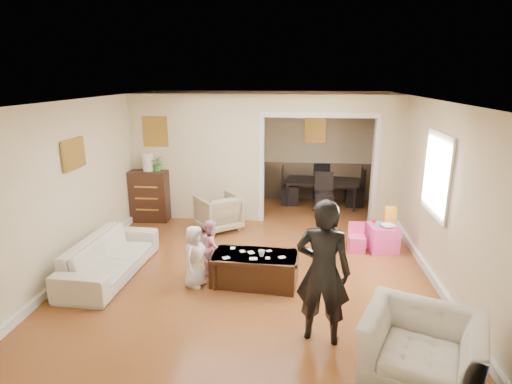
# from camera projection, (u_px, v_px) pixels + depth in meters

# --- Properties ---
(floor) EXTENTS (7.00, 7.00, 0.00)m
(floor) POSITION_uv_depth(u_px,v_px,m) (255.00, 254.00, 7.17)
(floor) COLOR #995227
(floor) RESTS_ON ground
(partition_left) EXTENTS (2.75, 0.18, 2.60)m
(partition_left) POSITION_uv_depth(u_px,v_px,m) (197.00, 158.00, 8.67)
(partition_left) COLOR beige
(partition_left) RESTS_ON ground
(partition_right) EXTENTS (0.55, 0.18, 2.60)m
(partition_right) POSITION_uv_depth(u_px,v_px,m) (387.00, 162.00, 8.32)
(partition_right) COLOR beige
(partition_right) RESTS_ON ground
(partition_header) EXTENTS (2.22, 0.18, 0.35)m
(partition_header) POSITION_uv_depth(u_px,v_px,m) (320.00, 103.00, 8.14)
(partition_header) COLOR beige
(partition_header) RESTS_ON partition_right
(window_pane) EXTENTS (0.03, 0.95, 1.10)m
(window_pane) POSITION_uv_depth(u_px,v_px,m) (438.00, 175.00, 6.12)
(window_pane) COLOR white
(window_pane) RESTS_ON ground
(framed_art_partition) EXTENTS (0.45, 0.03, 0.55)m
(framed_art_partition) POSITION_uv_depth(u_px,v_px,m) (155.00, 132.00, 8.50)
(framed_art_partition) COLOR brown
(framed_art_partition) RESTS_ON partition_left
(framed_art_sofa_wall) EXTENTS (0.03, 0.55, 0.40)m
(framed_art_sofa_wall) POSITION_uv_depth(u_px,v_px,m) (74.00, 154.00, 6.36)
(framed_art_sofa_wall) COLOR brown
(framed_art_alcove) EXTENTS (0.45, 0.03, 0.55)m
(framed_art_alcove) POSITION_uv_depth(u_px,v_px,m) (315.00, 130.00, 9.91)
(framed_art_alcove) COLOR brown
(sofa) EXTENTS (0.87, 2.03, 0.58)m
(sofa) POSITION_uv_depth(u_px,v_px,m) (110.00, 257.00, 6.37)
(sofa) COLOR beige
(sofa) RESTS_ON ground
(armchair_back) EXTENTS (1.06, 1.07, 0.70)m
(armchair_back) POSITION_uv_depth(u_px,v_px,m) (218.00, 212.00, 8.24)
(armchair_back) COLOR tan
(armchair_back) RESTS_ON ground
(armchair_front) EXTENTS (1.38, 1.30, 0.71)m
(armchair_front) POSITION_uv_depth(u_px,v_px,m) (421.00, 351.00, 4.09)
(armchair_front) COLOR beige
(armchair_front) RESTS_ON ground
(dresser) EXTENTS (0.77, 0.43, 1.06)m
(dresser) POSITION_uv_depth(u_px,v_px,m) (150.00, 195.00, 8.75)
(dresser) COLOR #361B10
(dresser) RESTS_ON ground
(table_lamp) EXTENTS (0.22, 0.22, 0.36)m
(table_lamp) POSITION_uv_depth(u_px,v_px,m) (148.00, 162.00, 8.55)
(table_lamp) COLOR #F4E7C7
(table_lamp) RESTS_ON dresser
(potted_plant) EXTENTS (0.28, 0.24, 0.31)m
(potted_plant) POSITION_uv_depth(u_px,v_px,m) (158.00, 163.00, 8.54)
(potted_plant) COLOR #3E7B36
(potted_plant) RESTS_ON dresser
(coffee_table) EXTENTS (1.28, 0.74, 0.46)m
(coffee_table) POSITION_uv_depth(u_px,v_px,m) (255.00, 269.00, 6.11)
(coffee_table) COLOR #3B2112
(coffee_table) RESTS_ON ground
(coffee_cup) EXTENTS (0.11, 0.11, 0.09)m
(coffee_cup) POSITION_uv_depth(u_px,v_px,m) (261.00, 253.00, 5.97)
(coffee_cup) COLOR white
(coffee_cup) RESTS_ON coffee_table
(play_table) EXTENTS (0.54, 0.54, 0.46)m
(play_table) POSITION_uv_depth(u_px,v_px,m) (382.00, 238.00, 7.28)
(play_table) COLOR #F941AD
(play_table) RESTS_ON ground
(cereal_box) EXTENTS (0.21, 0.10, 0.30)m
(cereal_box) POSITION_uv_depth(u_px,v_px,m) (390.00, 215.00, 7.26)
(cereal_box) COLOR yellow
(cereal_box) RESTS_ON play_table
(cyan_cup) EXTENTS (0.08, 0.08, 0.08)m
(cyan_cup) POSITION_uv_depth(u_px,v_px,m) (378.00, 224.00, 7.17)
(cyan_cup) COLOR #27C6C1
(cyan_cup) RESTS_ON play_table
(toy_block) EXTENTS (0.10, 0.09, 0.05)m
(toy_block) POSITION_uv_depth(u_px,v_px,m) (375.00, 221.00, 7.34)
(toy_block) COLOR red
(toy_block) RESTS_ON play_table
(play_bowl) EXTENTS (0.26, 0.26, 0.06)m
(play_bowl) POSITION_uv_depth(u_px,v_px,m) (388.00, 226.00, 7.09)
(play_bowl) COLOR white
(play_bowl) RESTS_ON play_table
(dining_table) EXTENTS (1.81, 1.20, 0.59)m
(dining_table) POSITION_uv_depth(u_px,v_px,m) (322.00, 193.00, 9.83)
(dining_table) COLOR black
(dining_table) RESTS_ON ground
(adult_person) EXTENTS (0.69, 0.53, 1.69)m
(adult_person) POSITION_uv_depth(u_px,v_px,m) (323.00, 272.00, 4.65)
(adult_person) COLOR black
(adult_person) RESTS_ON ground
(child_kneel_a) EXTENTS (0.40, 0.51, 0.92)m
(child_kneel_a) POSITION_uv_depth(u_px,v_px,m) (195.00, 256.00, 5.98)
(child_kneel_a) COLOR silver
(child_kneel_a) RESTS_ON ground
(child_kneel_b) EXTENTS (0.41, 0.48, 0.85)m
(child_kneel_b) POSITION_uv_depth(u_px,v_px,m) (211.00, 247.00, 6.40)
(child_kneel_b) COLOR pink
(child_kneel_b) RESTS_ON ground
(child_toddler) EXTENTS (0.56, 0.47, 0.90)m
(child_toddler) POSITION_uv_depth(u_px,v_px,m) (325.00, 238.00, 6.67)
(child_toddler) COLOR black
(child_toddler) RESTS_ON ground
(craft_papers) EXTENTS (0.91, 0.46, 0.00)m
(craft_papers) POSITION_uv_depth(u_px,v_px,m) (252.00, 254.00, 6.04)
(craft_papers) COLOR white
(craft_papers) RESTS_ON coffee_table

